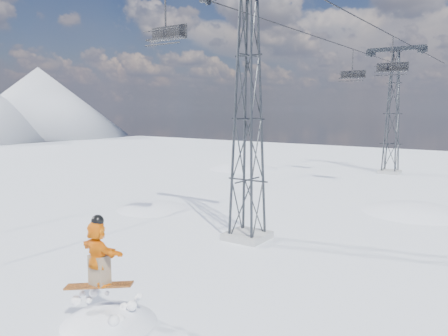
# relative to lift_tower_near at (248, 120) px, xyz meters

# --- Properties ---
(ground) EXTENTS (120.00, 120.00, 0.00)m
(ground) POSITION_rel_lift_tower_near_xyz_m (-0.80, -8.00, -5.47)
(ground) COLOR white
(ground) RESTS_ON ground
(snow_terrain) EXTENTS (39.00, 37.00, 22.00)m
(snow_terrain) POSITION_rel_lift_tower_near_xyz_m (-5.57, 13.24, -15.06)
(snow_terrain) COLOR white
(snow_terrain) RESTS_ON ground
(lift_tower_near) EXTENTS (5.20, 1.80, 11.43)m
(lift_tower_near) POSITION_rel_lift_tower_near_xyz_m (0.00, 0.00, 0.00)
(lift_tower_near) COLOR #999999
(lift_tower_near) RESTS_ON ground
(lift_tower_far) EXTENTS (5.20, 1.80, 11.43)m
(lift_tower_far) POSITION_rel_lift_tower_near_xyz_m (0.00, 25.00, 0.00)
(lift_tower_far) COLOR #999999
(lift_tower_far) RESTS_ON ground
(haul_cables) EXTENTS (4.46, 51.00, 0.06)m
(haul_cables) POSITION_rel_lift_tower_near_xyz_m (0.00, 11.50, 5.38)
(haul_cables) COLOR black
(haul_cables) RESTS_ON ground
(lift_chair_near) EXTENTS (1.89, 0.54, 2.34)m
(lift_chair_near) POSITION_rel_lift_tower_near_xyz_m (-2.20, -2.80, 3.51)
(lift_chair_near) COLOR black
(lift_chair_near) RESTS_ON ground
(lift_chair_mid) EXTENTS (2.13, 0.61, 2.64)m
(lift_chair_mid) POSITION_rel_lift_tower_near_xyz_m (2.20, 15.22, 3.26)
(lift_chair_mid) COLOR black
(lift_chair_mid) RESTS_ON ground
(lift_chair_far) EXTENTS (2.12, 0.61, 2.63)m
(lift_chair_far) POSITION_rel_lift_tower_near_xyz_m (-2.20, 20.12, 3.27)
(lift_chair_far) COLOR black
(lift_chair_far) RESTS_ON ground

